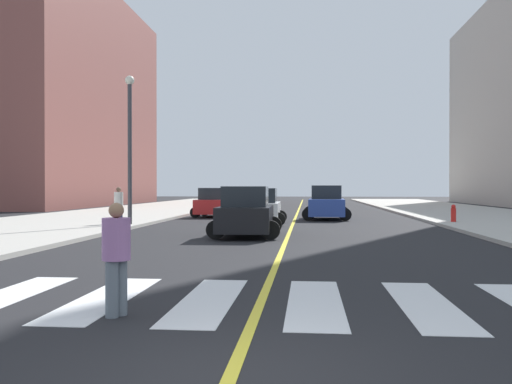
# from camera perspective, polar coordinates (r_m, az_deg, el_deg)

# --- Properties ---
(sidewalk_kerb_west) EXTENTS (10.00, 120.00, 0.15)m
(sidewalk_kerb_west) POSITION_cam_1_polar(r_m,az_deg,el_deg) (28.49, -21.81, -3.26)
(sidewalk_kerb_west) COLOR #B2ADA3
(sidewalk_kerb_west) RESTS_ON ground
(crosswalk_paint) EXTENTS (13.50, 4.00, 0.01)m
(crosswalk_paint) POSITION_cam_1_polar(r_m,az_deg,el_deg) (9.52, 0.55, -11.11)
(crosswalk_paint) COLOR silver
(crosswalk_paint) RESTS_ON ground
(lane_divider_paint) EXTENTS (0.16, 80.00, 0.01)m
(lane_divider_paint) POSITION_cam_1_polar(r_m,az_deg,el_deg) (45.34, 4.36, -1.93)
(lane_divider_paint) COLOR yellow
(lane_divider_paint) RESTS_ON ground
(low_rise_brick_west) EXTENTS (16.00, 32.00, 22.60)m
(low_rise_brick_west) POSITION_cam_1_polar(r_m,az_deg,el_deg) (64.64, -20.99, 8.80)
(low_rise_brick_west) COLOR brown
(low_rise_brick_west) RESTS_ON ground
(car_black_nearest) EXTENTS (2.80, 4.42, 1.96)m
(car_black_nearest) POSITION_cam_1_polar(r_m,az_deg,el_deg) (21.64, -1.03, -2.18)
(car_black_nearest) COLOR black
(car_black_nearest) RESTS_ON ground
(car_red_second) EXTENTS (2.72, 4.27, 1.88)m
(car_red_second) POSITION_cam_1_polar(r_m,az_deg,el_deg) (36.09, -4.28, -1.17)
(car_red_second) COLOR red
(car_red_second) RESTS_ON ground
(car_blue_third) EXTENTS (2.91, 4.59, 2.03)m
(car_blue_third) POSITION_cam_1_polar(r_m,az_deg,el_deg) (33.46, 7.24, -1.18)
(car_blue_third) COLOR #2D479E
(car_blue_third) RESTS_ON ground
(car_white_fourth) EXTENTS (2.65, 4.21, 1.87)m
(car_white_fourth) POSITION_cam_1_polar(r_m,az_deg,el_deg) (28.66, 0.51, -1.60)
(car_white_fourth) COLOR silver
(car_white_fourth) RESTS_ON ground
(pedestrian_crossing) EXTENTS (0.42, 0.42, 1.69)m
(pedestrian_crossing) POSITION_cam_1_polar(r_m,az_deg,el_deg) (8.55, -14.15, -6.17)
(pedestrian_crossing) COLOR slate
(pedestrian_crossing) RESTS_ON ground
(pedestrian_walking_west) EXTENTS (0.44, 0.44, 1.78)m
(pedestrian_walking_west) POSITION_cam_1_polar(r_m,az_deg,el_deg) (27.77, -13.92, -1.16)
(pedestrian_walking_west) COLOR #232847
(pedestrian_walking_west) RESTS_ON sidewalk_kerb_west
(fire_hydrant) EXTENTS (0.26, 0.26, 0.89)m
(fire_hydrant) POSITION_cam_1_polar(r_m,az_deg,el_deg) (30.21, 19.61, -2.09)
(fire_hydrant) COLOR red
(fire_hydrant) RESTS_ON sidewalk_kerb_east
(street_lamp) EXTENTS (0.44, 0.44, 7.13)m
(street_lamp) POSITION_cam_1_polar(r_m,az_deg,el_deg) (27.44, -12.84, 5.61)
(street_lamp) COLOR #38383D
(street_lamp) RESTS_ON sidewalk_kerb_west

